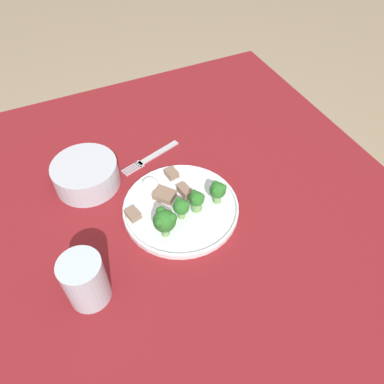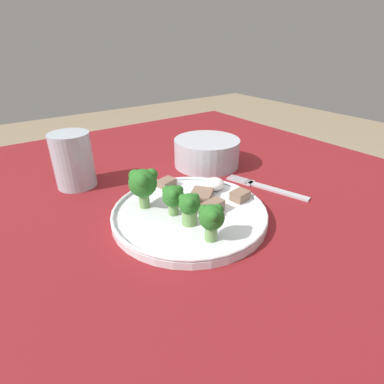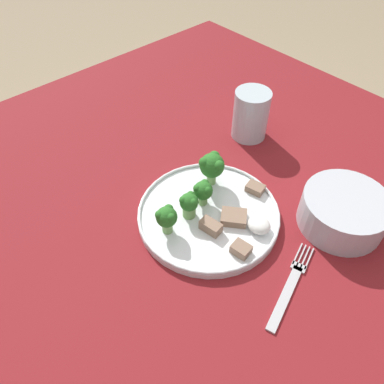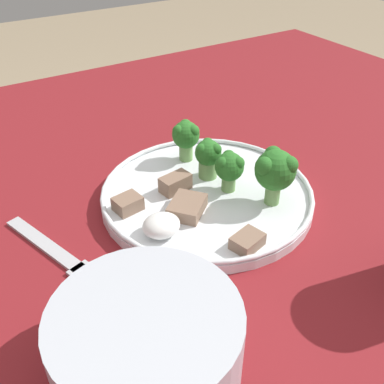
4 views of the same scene
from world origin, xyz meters
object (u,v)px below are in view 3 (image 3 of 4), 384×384
at_px(cream_bowl, 343,212).
at_px(drinking_glass, 250,117).
at_px(dinner_plate, 208,214).
at_px(fork, 290,286).

bearing_deg(cream_bowl, drinking_glass, 166.17).
height_order(dinner_plate, cream_bowl, cream_bowl).
height_order(dinner_plate, drinking_glass, drinking_glass).
relative_size(cream_bowl, drinking_glass, 1.38).
height_order(fork, drinking_glass, drinking_glass).
bearing_deg(drinking_glass, cream_bowl, -13.83).
distance_m(dinner_plate, drinking_glass, 0.27).
bearing_deg(fork, drinking_glass, 141.82).
bearing_deg(dinner_plate, drinking_glass, 115.84).
xyz_separation_m(dinner_plate, fork, (0.19, -0.00, -0.01)).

